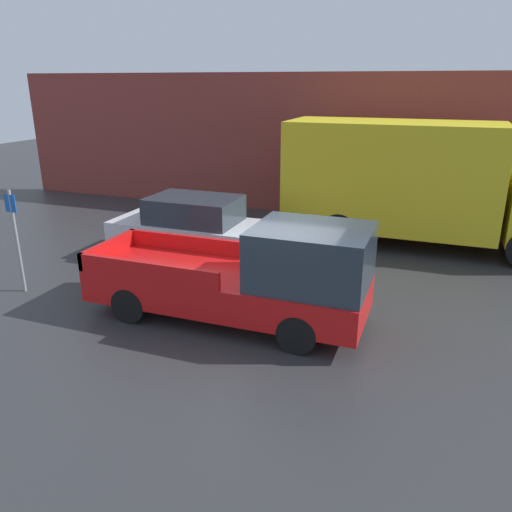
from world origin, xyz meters
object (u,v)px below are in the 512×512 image
at_px(car, 192,227).
at_px(newspaper_box, 437,211).
at_px(pickup_truck, 252,277).
at_px(delivery_truck, 412,181).
at_px(parking_sign, 16,236).

bearing_deg(car, newspaper_box, 41.88).
height_order(pickup_truck, newspaper_box, pickup_truck).
distance_m(delivery_truck, newspaper_box, 2.77).
bearing_deg(newspaper_box, delivery_truck, -109.05).
bearing_deg(car, pickup_truck, -46.55).
bearing_deg(newspaper_box, pickup_truck, -110.72).
distance_m(car, parking_sign, 4.43).
height_order(car, delivery_truck, delivery_truck).
bearing_deg(parking_sign, pickup_truck, 4.01).
xyz_separation_m(car, delivery_truck, (5.51, 3.37, 1.06)).
bearing_deg(pickup_truck, car, 133.45).
distance_m(car, newspaper_box, 8.46).
distance_m(pickup_truck, car, 4.32).
xyz_separation_m(delivery_truck, parking_sign, (-8.14, -6.90, -0.57)).
bearing_deg(parking_sign, delivery_truck, 40.28).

